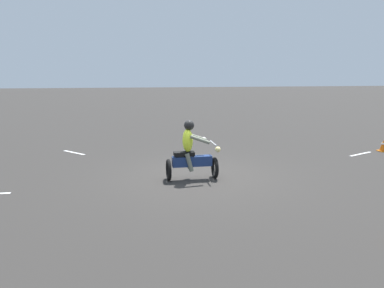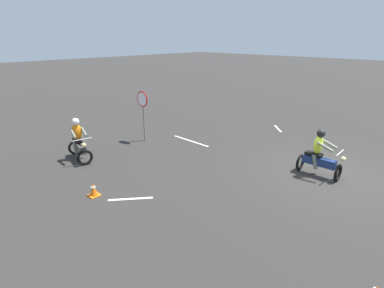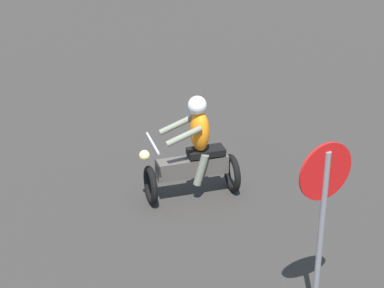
# 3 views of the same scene
# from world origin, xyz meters

# --- Properties ---
(ground_plane) EXTENTS (120.00, 120.00, 0.00)m
(ground_plane) POSITION_xyz_m (0.00, 0.00, 0.00)
(ground_plane) COLOR #2D2B28
(motorcycle_rider_foreground) EXTENTS (1.52, 0.70, 1.66)m
(motorcycle_rider_foreground) POSITION_xyz_m (0.23, 0.31, 0.73)
(motorcycle_rider_foreground) COLOR black
(motorcycle_rider_foreground) RESTS_ON ground
(traffic_cone_near_right) EXTENTS (0.32, 0.32, 0.43)m
(traffic_cone_near_right) POSITION_xyz_m (-7.47, -2.17, 0.21)
(traffic_cone_near_right) COLOR orange
(traffic_cone_near_right) RESTS_ON ground
(lane_stripe_sw) EXTENTS (1.17, 0.61, 0.01)m
(lane_stripe_sw) POSITION_xyz_m (-6.38, -1.88, 0.00)
(lane_stripe_sw) COLOR silver
(lane_stripe_sw) RESTS_ON ground
(lane_stripe_s) EXTENTS (0.28, 1.43, 0.01)m
(lane_stripe_s) POSITION_xyz_m (-1.36, -5.56, 0.00)
(lane_stripe_s) COLOR silver
(lane_stripe_s) RESTS_ON ground
(lane_stripe_se) EXTENTS (0.91, 0.94, 0.01)m
(lane_stripe_se) POSITION_xyz_m (3.92, -3.82, 0.00)
(lane_stripe_se) COLOR silver
(lane_stripe_se) RESTS_ON ground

